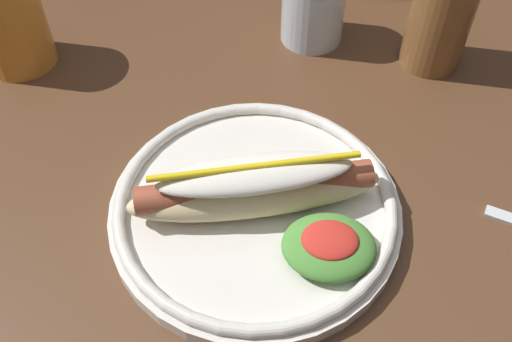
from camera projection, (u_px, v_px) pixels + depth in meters
dining_table at (284, 175)px, 0.69m from camera, size 1.41×1.02×0.74m
hot_dog_plate at (259, 205)px, 0.52m from camera, size 0.27×0.27×0.08m
water_cup at (314, 1)px, 0.68m from camera, size 0.08×0.08×0.10m
extra_cup at (8, 21)px, 0.65m from camera, size 0.08×0.08×0.11m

